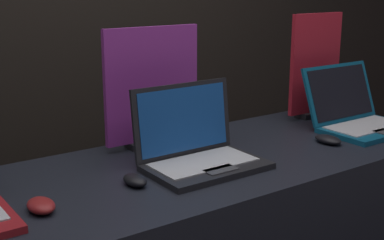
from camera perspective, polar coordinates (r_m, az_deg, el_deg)
The scene contains 7 objects.
mouse_front at distance 1.49m, azimuth -15.80°, elevation -8.76°, with size 0.07×0.10×0.03m.
laptop_middle at distance 1.77m, azimuth 0.67°, elevation -2.94°, with size 0.38×0.28×0.26m.
mouse_middle at distance 1.62m, azimuth -6.10°, elevation -6.39°, with size 0.06×0.10×0.03m.
promo_stand_middle at distance 1.96m, azimuth -4.13°, elevation 3.23°, with size 0.38×0.07×0.44m.
laptop_back at distance 2.31m, azimuth 17.27°, elevation 0.56°, with size 0.39×0.34×0.25m.
mouse_back at distance 2.08m, azimuth 14.30°, elevation -2.01°, with size 0.07×0.12×0.03m.
promo_stand_back at distance 2.43m, azimuth 13.00°, elevation 5.40°, with size 0.29×0.07×0.46m.
Camera 1 is at (-0.98, -1.05, 1.48)m, focal length 50.00 mm.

